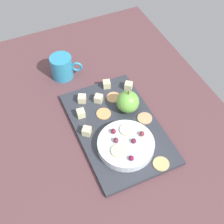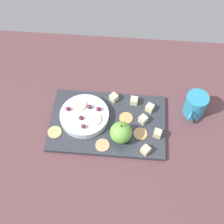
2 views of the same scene
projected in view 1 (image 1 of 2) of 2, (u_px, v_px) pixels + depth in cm
name	position (u px, v px, depth cm)	size (l,w,h in cm)	color
table	(115.00, 147.00, 97.68)	(127.01, 80.25, 3.42)	brown
platter	(117.00, 128.00, 99.39)	(39.48, 24.94, 1.40)	#30333C
serving_dish	(126.00, 145.00, 92.97)	(16.81, 16.81, 2.48)	silver
apple_whole	(128.00, 102.00, 100.40)	(7.30, 7.30, 7.30)	#6BB344
apple_stem	(128.00, 93.00, 97.12)	(0.50, 0.50, 1.20)	brown
cheese_cube_0	(99.00, 99.00, 104.52)	(2.47, 2.47, 2.47)	beige
cheese_cube_1	(81.00, 113.00, 100.56)	(2.47, 2.47, 2.47)	beige
cheese_cube_2	(87.00, 131.00, 96.14)	(2.47, 2.47, 2.47)	beige
cheese_cube_3	(107.00, 84.00, 108.71)	(2.47, 2.47, 2.47)	beige
cheese_cube_4	(128.00, 86.00, 108.20)	(2.47, 2.47, 2.47)	beige
cheese_cube_5	(82.00, 99.00, 104.48)	(2.47, 2.47, 2.47)	beige
cracker_0	(104.00, 114.00, 101.76)	(4.72, 4.72, 0.40)	tan
cracker_1	(145.00, 118.00, 100.59)	(4.72, 4.72, 0.40)	tan
cracker_2	(161.00, 164.00, 90.14)	(4.72, 4.72, 0.40)	tan
cracker_3	(114.00, 97.00, 106.26)	(4.72, 4.72, 0.40)	tan
grape_0	(134.00, 141.00, 91.58)	(1.66, 1.49, 1.33)	#5E1D3A
grape_1	(112.00, 132.00, 93.51)	(1.66, 1.49, 1.55)	maroon
grape_2	(131.00, 158.00, 87.93)	(1.66, 1.49, 1.34)	maroon
grape_3	(142.00, 134.00, 93.07)	(1.66, 1.49, 1.53)	maroon
grape_4	(116.00, 140.00, 91.59)	(1.66, 1.49, 1.55)	#602437
apple_slice_0	(127.00, 130.00, 94.51)	(4.44, 4.44, 0.60)	beige
apple_slice_1	(119.00, 151.00, 89.82)	(4.44, 4.44, 0.60)	beige
cup	(62.00, 67.00, 111.82)	(7.61, 10.34, 8.45)	teal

